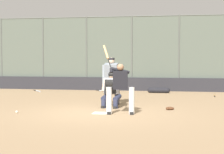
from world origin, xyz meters
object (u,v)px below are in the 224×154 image
at_px(fielding_glove_on_dirt, 170,108).
at_px(equipment_bag_dugout_side, 159,90).
at_px(spare_bat_third_base_side, 215,95).
at_px(catcher_behind_plate, 111,89).
at_px(umpire_home, 111,79).
at_px(spare_bat_near_backstop, 38,91).
at_px(baseball_loose, 17,112).
at_px(spare_bat_by_padding, 101,91).
at_px(batter_at_plate, 120,87).

xyz_separation_m(fielding_glove_on_dirt, equipment_bag_dugout_side, (0.63, -5.75, 0.08)).
xyz_separation_m(spare_bat_third_base_side, fielding_glove_on_dirt, (1.86, 4.76, 0.02)).
bearing_deg(spare_bat_third_base_side, fielding_glove_on_dirt, 163.98).
xyz_separation_m(catcher_behind_plate, spare_bat_third_base_side, (-3.83, -4.53, -0.60)).
distance_m(catcher_behind_plate, umpire_home, 0.88).
relative_size(spare_bat_near_backstop, baseball_loose, 9.66).
bearing_deg(spare_bat_third_base_side, spare_bat_by_padding, 82.49).
bearing_deg(baseball_loose, umpire_home, -134.20).
distance_m(fielding_glove_on_dirt, baseball_loose, 4.81).
bearing_deg(equipment_bag_dugout_side, catcher_behind_plate, 76.44).
xyz_separation_m(catcher_behind_plate, spare_bat_by_padding, (1.50, -5.75, -0.60)).
relative_size(batter_at_plate, spare_bat_third_base_side, 2.28).
bearing_deg(spare_bat_near_backstop, equipment_bag_dugout_side, 52.23).
bearing_deg(baseball_loose, fielding_glove_on_dirt, -161.89).
relative_size(spare_bat_third_base_side, equipment_bag_dugout_side, 0.85).
height_order(fielding_glove_on_dirt, baseball_loose, fielding_glove_on_dirt).
relative_size(umpire_home, spare_bat_near_backstop, 2.36).
distance_m(catcher_behind_plate, spare_bat_third_base_side, 5.96).
bearing_deg(batter_at_plate, fielding_glove_on_dirt, -147.30).
relative_size(spare_bat_by_padding, spare_bat_third_base_side, 0.78).
bearing_deg(spare_bat_near_backstop, spare_bat_by_padding, 59.27).
bearing_deg(umpire_home, spare_bat_third_base_side, -134.71).
xyz_separation_m(batter_at_plate, fielding_glove_on_dirt, (-1.44, -1.18, -0.77)).
distance_m(spare_bat_third_base_side, equipment_bag_dugout_side, 2.69).
relative_size(umpire_home, fielding_glove_on_dirt, 6.17).
height_order(spare_bat_near_backstop, baseball_loose, baseball_loose).
xyz_separation_m(umpire_home, equipment_bag_dugout_side, (-1.46, -4.70, -0.78)).
bearing_deg(batter_at_plate, umpire_home, -80.32).
bearing_deg(catcher_behind_plate, umpire_home, -74.22).
height_order(catcher_behind_plate, equipment_bag_dugout_side, catcher_behind_plate).
bearing_deg(equipment_bag_dugout_side, umpire_home, 72.73).
distance_m(fielding_glove_on_dirt, equipment_bag_dugout_side, 5.79).
height_order(spare_bat_third_base_side, fielding_glove_on_dirt, fielding_glove_on_dirt).
distance_m(catcher_behind_plate, spare_bat_near_backstop, 6.96).
relative_size(fielding_glove_on_dirt, baseball_loose, 3.70).
relative_size(umpire_home, baseball_loose, 22.84).
distance_m(spare_bat_near_backstop, fielding_glove_on_dirt, 8.51).
height_order(catcher_behind_plate, spare_bat_third_base_side, catcher_behind_plate).
xyz_separation_m(spare_bat_near_backstop, equipment_bag_dugout_side, (-5.94, -0.34, 0.09)).
bearing_deg(equipment_bag_dugout_side, spare_bat_by_padding, -4.55).
height_order(batter_at_plate, catcher_behind_plate, batter_at_plate).
bearing_deg(catcher_behind_plate, spare_bat_third_base_side, -123.32).
bearing_deg(spare_bat_by_padding, equipment_bag_dugout_side, 45.37).
bearing_deg(fielding_glove_on_dirt, umpire_home, -26.78).
height_order(umpire_home, fielding_glove_on_dirt, umpire_home).
bearing_deg(baseball_loose, equipment_bag_dugout_side, -118.54).
relative_size(catcher_behind_plate, baseball_loose, 16.58).
xyz_separation_m(batter_at_plate, catcher_behind_plate, (0.52, -1.41, -0.18)).
bearing_deg(equipment_bag_dugout_side, baseball_loose, 61.46).
relative_size(batter_at_plate, umpire_home, 1.22).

